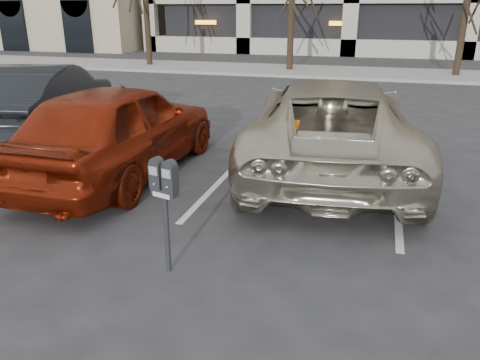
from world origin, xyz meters
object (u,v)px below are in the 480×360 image
car_red (119,129)px  car_dark (43,101)px  suv_silver (331,125)px  parking_meter (164,188)px

car_red → car_dark: bearing=-31.3°
suv_silver → car_dark: (-6.26, 0.49, 0.00)m
parking_meter → suv_silver: bearing=87.2°
car_red → car_dark: 3.37m
car_red → car_dark: car_red is taller
car_red → car_dark: size_ratio=0.97×
suv_silver → parking_meter: bearing=65.7°
suv_silver → car_dark: bearing=-10.8°
suv_silver → car_red: same height
parking_meter → car_red: size_ratio=0.27×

